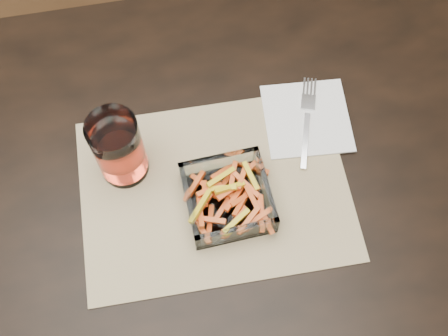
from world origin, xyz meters
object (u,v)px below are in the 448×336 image
Objects in this scene: tumbler at (119,150)px; fork at (307,118)px; dining_table at (148,227)px; glass_bowl at (228,199)px.

fork is (0.33, 0.03, -0.06)m from tumbler.
dining_table is at bearing -141.91° from fork.
fork is at bearing 20.06° from dining_table.
fork is (0.17, 0.13, -0.02)m from glass_bowl.
fork is at bearing 5.50° from tumbler.
dining_table is 0.35m from fork.
glass_bowl is 0.99× the size of tumbler.
tumbler reaches higher than glass_bowl.
dining_table is 0.18m from tumbler.
glass_bowl is at bearing -124.34° from fork.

